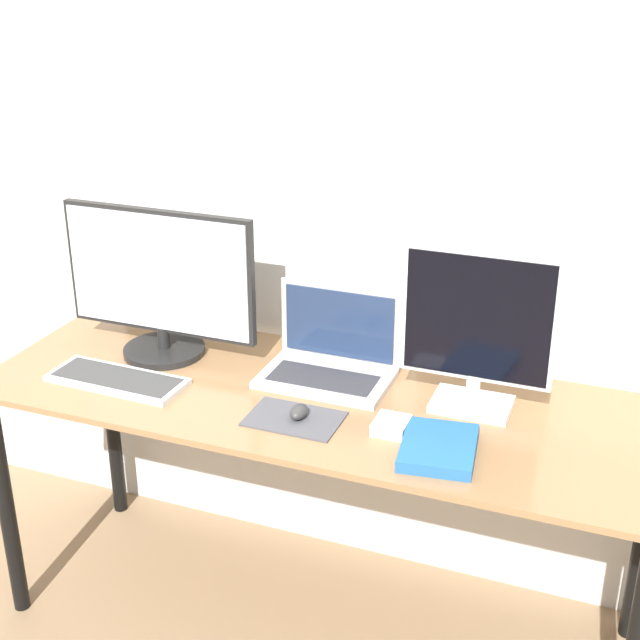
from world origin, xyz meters
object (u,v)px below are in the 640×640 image
at_px(monitor_left, 160,284).
at_px(laptop, 331,355).
at_px(monitor_right, 477,329).
at_px(power_brick, 391,426).
at_px(keyboard, 117,380).
at_px(book, 439,448).
at_px(mouse, 298,412).

height_order(monitor_left, laptop, monitor_left).
bearing_deg(monitor_right, monitor_left, -180.00).
bearing_deg(monitor_right, power_brick, -129.59).
height_order(monitor_left, power_brick, monitor_left).
bearing_deg(laptop, power_brick, -43.97).
bearing_deg(laptop, monitor_left, -174.85).
bearing_deg(keyboard, book, -2.42).
height_order(laptop, power_brick, laptop).
xyz_separation_m(monitor_left, keyboard, (-0.03, -0.22, -0.21)).
distance_m(monitor_right, book, 0.33).
distance_m(laptop, mouse, 0.27).
xyz_separation_m(laptop, book, (0.39, -0.30, -0.04)).
relative_size(monitor_left, monitor_right, 1.37).
xyz_separation_m(monitor_left, monitor_right, (0.92, 0.00, 0.01)).
bearing_deg(monitor_left, keyboard, -96.81).
bearing_deg(monitor_left, book, -15.82).
xyz_separation_m(book, power_brick, (-0.14, 0.06, 0.00)).
distance_m(monitor_left, mouse, 0.60).
relative_size(keyboard, power_brick, 4.29).
height_order(monitor_left, book, monitor_left).
relative_size(monitor_right, mouse, 6.38).
height_order(monitor_right, laptop, monitor_right).
relative_size(laptop, power_brick, 3.89).
relative_size(monitor_left, power_brick, 6.45).
xyz_separation_m(monitor_left, book, (0.90, -0.25, -0.20)).
bearing_deg(book, monitor_left, 164.18).
bearing_deg(monitor_left, mouse, -23.26).
bearing_deg(monitor_right, book, -95.75).
distance_m(monitor_right, laptop, 0.45).
bearing_deg(mouse, power_brick, 6.76).
bearing_deg(monitor_left, power_brick, -14.38).
relative_size(laptop, mouse, 5.28).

